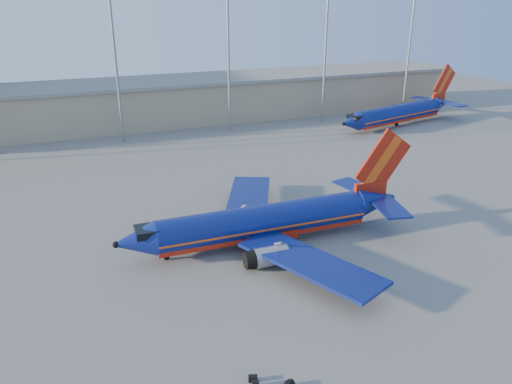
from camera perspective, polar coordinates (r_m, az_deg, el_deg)
ground at (r=51.06m, az=-1.95°, el=-6.81°), size 220.00×220.00×0.00m
terminal_building at (r=105.29m, az=-7.83°, el=10.49°), size 122.00×16.00×8.50m
light_mast_row at (r=90.80m, az=-9.46°, el=17.09°), size 101.60×1.60×28.65m
aircraft_main at (r=52.00m, az=1.59°, el=-3.35°), size 32.53×31.31×11.02m
aircraft_second at (r=104.03m, az=16.17°, el=8.71°), size 32.13×14.84×11.06m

